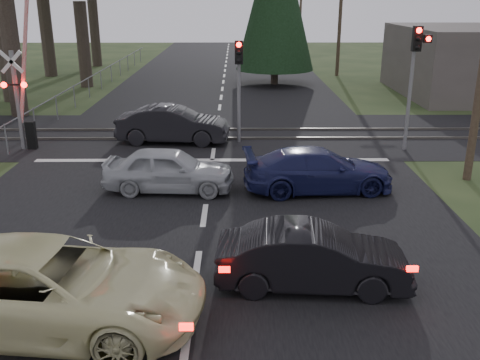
{
  "coord_description": "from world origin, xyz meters",
  "views": [
    {
      "loc": [
        0.88,
        -10.61,
        5.75
      ],
      "look_at": [
        0.98,
        2.23,
        1.3
      ],
      "focal_mm": 40.0,
      "sensor_mm": 36.0,
      "label": 1
    }
  ],
  "objects_px": {
    "utility_pole_mid": "(341,10)",
    "blue_sedan": "(318,170)",
    "traffic_signal_center": "(239,74)",
    "silver_car": "(169,170)",
    "cream_coupe": "(49,286)",
    "dark_hatchback": "(313,258)",
    "utility_pole_far": "(301,4)",
    "traffic_signal_right": "(415,65)",
    "dark_car_far": "(173,125)",
    "crossing_signal": "(23,97)"
  },
  "relations": [
    {
      "from": "utility_pole_mid",
      "to": "blue_sedan",
      "type": "bearing_deg",
      "value": -101.51
    },
    {
      "from": "traffic_signal_center",
      "to": "silver_car",
      "type": "bearing_deg",
      "value": -110.98
    },
    {
      "from": "cream_coupe",
      "to": "traffic_signal_center",
      "type": "bearing_deg",
      "value": -9.67
    },
    {
      "from": "silver_car",
      "to": "dark_hatchback",
      "type": "bearing_deg",
      "value": -144.46
    },
    {
      "from": "dark_hatchback",
      "to": "blue_sedan",
      "type": "xyz_separation_m",
      "value": [
        0.96,
        5.78,
        0.01
      ]
    },
    {
      "from": "utility_pole_mid",
      "to": "blue_sedan",
      "type": "height_order",
      "value": "utility_pole_mid"
    },
    {
      "from": "utility_pole_mid",
      "to": "utility_pole_far",
      "type": "height_order",
      "value": "same"
    },
    {
      "from": "dark_hatchback",
      "to": "utility_pole_far",
      "type": "bearing_deg",
      "value": -2.6
    },
    {
      "from": "dark_hatchback",
      "to": "traffic_signal_center",
      "type": "bearing_deg",
      "value": 10.79
    },
    {
      "from": "utility_pole_mid",
      "to": "traffic_signal_right",
      "type": "bearing_deg",
      "value": -92.66
    },
    {
      "from": "cream_coupe",
      "to": "dark_car_far",
      "type": "bearing_deg",
      "value": 2.04
    },
    {
      "from": "utility_pole_far",
      "to": "dark_hatchback",
      "type": "distance_m",
      "value": 56.26
    },
    {
      "from": "dark_car_far",
      "to": "traffic_signal_center",
      "type": "bearing_deg",
      "value": -86.92
    },
    {
      "from": "blue_sedan",
      "to": "traffic_signal_right",
      "type": "bearing_deg",
      "value": -47.77
    },
    {
      "from": "crossing_signal",
      "to": "blue_sedan",
      "type": "xyz_separation_m",
      "value": [
        10.68,
        -4.8,
        -1.39
      ]
    },
    {
      "from": "utility_pole_mid",
      "to": "silver_car",
      "type": "bearing_deg",
      "value": -111.16
    },
    {
      "from": "traffic_signal_right",
      "to": "cream_coupe",
      "type": "xyz_separation_m",
      "value": [
        -10.05,
        -11.59,
        -2.53
      ]
    },
    {
      "from": "dark_hatchback",
      "to": "silver_car",
      "type": "height_order",
      "value": "silver_car"
    },
    {
      "from": "cream_coupe",
      "to": "silver_car",
      "type": "xyz_separation_m",
      "value": [
        1.32,
        7.12,
        -0.11
      ]
    },
    {
      "from": "utility_pole_far",
      "to": "dark_car_far",
      "type": "distance_m",
      "value": 45.58
    },
    {
      "from": "utility_pole_far",
      "to": "dark_car_far",
      "type": "relative_size",
      "value": 1.99
    },
    {
      "from": "crossing_signal",
      "to": "utility_pole_mid",
      "type": "bearing_deg",
      "value": 52.03
    },
    {
      "from": "utility_pole_far",
      "to": "blue_sedan",
      "type": "height_order",
      "value": "utility_pole_far"
    },
    {
      "from": "traffic_signal_center",
      "to": "dark_hatchback",
      "type": "xyz_separation_m",
      "value": [
        1.45,
        -11.47,
        -2.15
      ]
    },
    {
      "from": "silver_car",
      "to": "dark_car_far",
      "type": "relative_size",
      "value": 0.88
    },
    {
      "from": "cream_coupe",
      "to": "dark_hatchback",
      "type": "height_order",
      "value": "cream_coupe"
    },
    {
      "from": "dark_car_far",
      "to": "traffic_signal_right",
      "type": "bearing_deg",
      "value": -93.16
    },
    {
      "from": "crossing_signal",
      "to": "traffic_signal_right",
      "type": "bearing_deg",
      "value": -1.21
    },
    {
      "from": "utility_pole_mid",
      "to": "blue_sedan",
      "type": "xyz_separation_m",
      "value": [
        -5.09,
        -25.01,
        -4.06
      ]
    },
    {
      "from": "crossing_signal",
      "to": "dark_hatchback",
      "type": "relative_size",
      "value": 1.76
    },
    {
      "from": "traffic_signal_right",
      "to": "traffic_signal_center",
      "type": "distance_m",
      "value": 6.68
    },
    {
      "from": "traffic_signal_right",
      "to": "utility_pole_far",
      "type": "height_order",
      "value": "utility_pole_far"
    },
    {
      "from": "utility_pole_far",
      "to": "silver_car",
      "type": "relative_size",
      "value": 2.26
    },
    {
      "from": "utility_pole_mid",
      "to": "silver_car",
      "type": "xyz_separation_m",
      "value": [
        -9.68,
        -25.0,
        -4.05
      ]
    },
    {
      "from": "traffic_signal_right",
      "to": "dark_hatchback",
      "type": "distance_m",
      "value": 11.77
    },
    {
      "from": "utility_pole_far",
      "to": "dark_hatchback",
      "type": "bearing_deg",
      "value": -96.19
    },
    {
      "from": "silver_car",
      "to": "blue_sedan",
      "type": "height_order",
      "value": "silver_car"
    },
    {
      "from": "traffic_signal_right",
      "to": "utility_pole_mid",
      "type": "distance_m",
      "value": 20.6
    },
    {
      "from": "utility_pole_far",
      "to": "dark_car_far",
      "type": "xyz_separation_m",
      "value": [
        -10.19,
        -44.24,
        -3.98
      ]
    },
    {
      "from": "silver_car",
      "to": "utility_pole_mid",
      "type": "bearing_deg",
      "value": -17.67
    },
    {
      "from": "utility_pole_far",
      "to": "crossing_signal",
      "type": "bearing_deg",
      "value": -109.23
    },
    {
      "from": "traffic_signal_right",
      "to": "dark_car_far",
      "type": "bearing_deg",
      "value": 172.11
    },
    {
      "from": "silver_car",
      "to": "dark_car_far",
      "type": "distance_m",
      "value": 5.78
    },
    {
      "from": "cream_coupe",
      "to": "silver_car",
      "type": "height_order",
      "value": "cream_coupe"
    },
    {
      "from": "crossing_signal",
      "to": "cream_coupe",
      "type": "distance_m",
      "value": 12.89
    },
    {
      "from": "crossing_signal",
      "to": "dark_hatchback",
      "type": "bearing_deg",
      "value": -47.41
    },
    {
      "from": "utility_pole_mid",
      "to": "dark_hatchback",
      "type": "xyz_separation_m",
      "value": [
        -6.05,
        -30.79,
        -4.07
      ]
    },
    {
      "from": "utility_pole_mid",
      "to": "cream_coupe",
      "type": "distance_m",
      "value": 34.18
    },
    {
      "from": "dark_hatchback",
      "to": "blue_sedan",
      "type": "height_order",
      "value": "blue_sedan"
    },
    {
      "from": "utility_pole_far",
      "to": "blue_sedan",
      "type": "bearing_deg",
      "value": -95.81
    }
  ]
}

